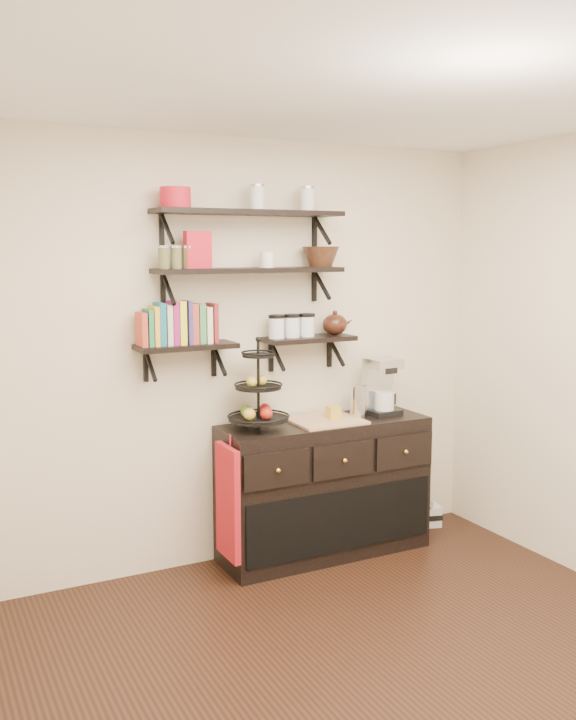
% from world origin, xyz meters
% --- Properties ---
extents(floor, '(3.50, 3.50, 0.00)m').
position_xyz_m(floor, '(0.00, 0.00, 0.00)').
color(floor, black).
rests_on(floor, ground).
extents(ceiling, '(3.50, 3.50, 0.02)m').
position_xyz_m(ceiling, '(0.00, 0.00, 2.70)').
color(ceiling, white).
rests_on(ceiling, back_wall).
extents(back_wall, '(3.50, 0.02, 2.70)m').
position_xyz_m(back_wall, '(0.00, 1.75, 1.35)').
color(back_wall, beige).
rests_on(back_wall, ground).
extents(shelf_top, '(1.20, 0.27, 0.23)m').
position_xyz_m(shelf_top, '(0.00, 1.62, 2.23)').
color(shelf_top, black).
rests_on(shelf_top, back_wall).
extents(shelf_mid, '(1.20, 0.27, 0.23)m').
position_xyz_m(shelf_mid, '(0.00, 1.62, 1.88)').
color(shelf_mid, black).
rests_on(shelf_mid, back_wall).
extents(shelf_low_left, '(0.60, 0.25, 0.23)m').
position_xyz_m(shelf_low_left, '(-0.42, 1.63, 1.43)').
color(shelf_low_left, black).
rests_on(shelf_low_left, back_wall).
extents(shelf_low_right, '(0.60, 0.25, 0.23)m').
position_xyz_m(shelf_low_right, '(0.42, 1.63, 1.43)').
color(shelf_low_right, black).
rests_on(shelf_low_right, back_wall).
extents(cookbooks, '(0.43, 0.15, 0.26)m').
position_xyz_m(cookbooks, '(-0.47, 1.63, 1.57)').
color(cookbooks, '#BC402D').
rests_on(cookbooks, shelf_low_left).
extents(glass_canisters, '(0.32, 0.10, 0.13)m').
position_xyz_m(glass_canisters, '(0.30, 1.63, 1.51)').
color(glass_canisters, silver).
rests_on(glass_canisters, shelf_low_right).
extents(sideboard, '(1.40, 0.50, 0.92)m').
position_xyz_m(sideboard, '(0.48, 1.51, 0.45)').
color(sideboard, black).
rests_on(sideboard, floor).
extents(fruit_stand, '(0.38, 0.38, 0.55)m').
position_xyz_m(fruit_stand, '(0.01, 1.52, 1.09)').
color(fruit_stand, black).
rests_on(fruit_stand, sideboard).
extents(candle, '(0.08, 0.08, 0.08)m').
position_xyz_m(candle, '(0.54, 1.51, 0.96)').
color(candle, gold).
rests_on(candle, sideboard).
extents(coffee_maker, '(0.22, 0.21, 0.39)m').
position_xyz_m(coffee_maker, '(0.93, 1.54, 1.08)').
color(coffee_maker, black).
rests_on(coffee_maker, sideboard).
extents(thermal_carafe, '(0.11, 0.11, 0.22)m').
position_xyz_m(thermal_carafe, '(0.73, 1.49, 1.01)').
color(thermal_carafe, silver).
rests_on(thermal_carafe, sideboard).
extents(apron, '(0.04, 0.30, 0.70)m').
position_xyz_m(apron, '(-0.25, 1.41, 0.50)').
color(apron, '#A01113').
rests_on(apron, sideboard).
extents(radio, '(0.31, 0.23, 0.17)m').
position_xyz_m(radio, '(1.36, 1.63, 0.08)').
color(radio, silver).
rests_on(radio, floor).
extents(recipe_box, '(0.16, 0.07, 0.22)m').
position_xyz_m(recipe_box, '(-0.34, 1.61, 2.01)').
color(recipe_box, red).
rests_on(recipe_box, shelf_mid).
extents(walnut_bowl, '(0.24, 0.24, 0.13)m').
position_xyz_m(walnut_bowl, '(0.50, 1.61, 1.96)').
color(walnut_bowl, black).
rests_on(walnut_bowl, shelf_mid).
extents(ramekins, '(0.09, 0.09, 0.10)m').
position_xyz_m(ramekins, '(0.12, 1.61, 1.95)').
color(ramekins, white).
rests_on(ramekins, shelf_mid).
extents(teapot, '(0.25, 0.20, 0.16)m').
position_xyz_m(teapot, '(0.62, 1.63, 1.53)').
color(teapot, '#351810').
rests_on(teapot, shelf_low_right).
extents(red_pot, '(0.18, 0.18, 0.12)m').
position_xyz_m(red_pot, '(-0.47, 1.61, 2.31)').
color(red_pot, red).
rests_on(red_pot, shelf_top).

